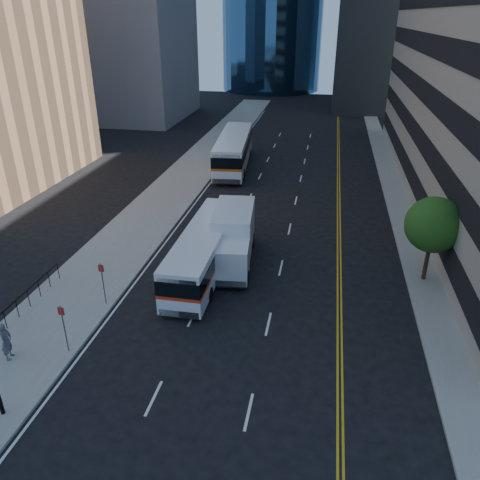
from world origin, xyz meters
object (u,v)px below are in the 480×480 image
at_px(bus_front, 205,250).
at_px(box_truck, 232,238).
at_px(street_tree, 434,225).
at_px(bus_rear, 234,150).
at_px(pedestrian, 6,341).

xyz_separation_m(bus_front, box_truck, (1.43, 1.47, 0.24)).
bearing_deg(box_truck, street_tree, -6.29).
height_order(street_tree, bus_rear, street_tree).
bearing_deg(pedestrian, bus_front, -47.61).
xyz_separation_m(street_tree, box_truck, (-11.62, 0.13, -1.88)).
bearing_deg(bus_front, pedestrian, -124.90).
relative_size(street_tree, bus_rear, 0.39).
xyz_separation_m(street_tree, bus_front, (-13.04, -1.34, -2.12)).
distance_m(street_tree, box_truck, 11.77).
bearing_deg(bus_rear, bus_front, -88.48).
relative_size(street_tree, pedestrian, 2.71).
relative_size(bus_front, pedestrian, 5.73).
relative_size(box_truck, pedestrian, 3.80).
distance_m(box_truck, pedestrian, 13.78).
height_order(bus_front, box_truck, box_truck).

